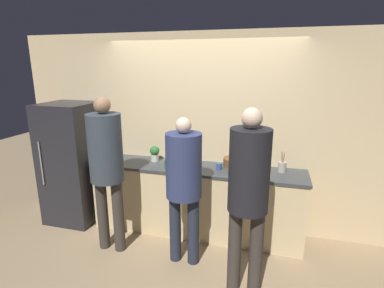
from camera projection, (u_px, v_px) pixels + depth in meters
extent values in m
plane|color=#9E8460|center=(189.00, 244.00, 3.78)|extent=(14.00, 14.00, 0.00)
cube|color=#D6BC8C|center=(201.00, 133.00, 4.02)|extent=(5.20, 0.06, 2.60)
cube|color=beige|center=(196.00, 200.00, 3.98)|extent=(2.73, 0.56, 0.89)
cube|color=#383D42|center=(196.00, 168.00, 3.86)|extent=(2.76, 0.59, 0.03)
cube|color=#232328|center=(73.00, 163.00, 4.25)|extent=(0.69, 0.70, 1.69)
cylinder|color=#99999E|center=(41.00, 164.00, 3.94)|extent=(0.02, 0.02, 0.59)
cylinder|color=#38332D|center=(103.00, 214.00, 3.61)|extent=(0.13, 0.13, 0.89)
cylinder|color=#38332D|center=(118.00, 216.00, 3.56)|extent=(0.13, 0.13, 0.89)
cylinder|color=#333D47|center=(105.00, 148.00, 3.37)|extent=(0.38, 0.38, 0.78)
sphere|color=#936B4C|center=(102.00, 105.00, 3.25)|extent=(0.19, 0.19, 0.19)
cylinder|color=#232838|center=(175.00, 228.00, 3.39)|extent=(0.13, 0.13, 0.80)
cylinder|color=#232838|center=(193.00, 230.00, 3.33)|extent=(0.13, 0.13, 0.80)
cylinder|color=navy|center=(184.00, 166.00, 3.17)|extent=(0.38, 0.38, 0.70)
sphere|color=beige|center=(183.00, 125.00, 3.06)|extent=(0.17, 0.17, 0.17)
cylinder|color=#38332D|center=(234.00, 249.00, 2.92)|extent=(0.13, 0.13, 0.88)
cylinder|color=#38332D|center=(256.00, 253.00, 2.87)|extent=(0.13, 0.13, 0.88)
cylinder|color=black|center=(249.00, 171.00, 2.69)|extent=(0.37, 0.37, 0.77)
sphere|color=beige|center=(252.00, 118.00, 2.56)|extent=(0.18, 0.18, 0.18)
cylinder|color=brown|center=(234.00, 162.00, 3.86)|extent=(0.28, 0.28, 0.11)
ellipsoid|color=yellow|center=(237.00, 157.00, 3.83)|extent=(0.15, 0.12, 0.04)
cylinder|color=#ADA393|center=(282.00, 167.00, 3.65)|extent=(0.10, 0.10, 0.12)
cylinder|color=#99754C|center=(282.00, 160.00, 3.63)|extent=(0.01, 0.05, 0.20)
cylinder|color=#99754C|center=(283.00, 160.00, 3.63)|extent=(0.03, 0.04, 0.20)
cylinder|color=#99754C|center=(283.00, 160.00, 3.61)|extent=(0.04, 0.01, 0.20)
cylinder|color=#236033|center=(167.00, 164.00, 3.78)|extent=(0.08, 0.08, 0.11)
cylinder|color=#236033|center=(167.00, 159.00, 3.76)|extent=(0.04, 0.04, 0.03)
cylinder|color=black|center=(167.00, 157.00, 3.76)|extent=(0.04, 0.04, 0.01)
cylinder|color=#A33D33|center=(252.00, 169.00, 3.60)|extent=(0.08, 0.08, 0.10)
cylinder|color=#335184|center=(219.00, 166.00, 3.74)|extent=(0.07, 0.07, 0.08)
cylinder|color=beige|center=(155.00, 158.00, 4.06)|extent=(0.10, 0.10, 0.09)
sphere|color=#2D6B33|center=(155.00, 151.00, 4.04)|extent=(0.13, 0.13, 0.13)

